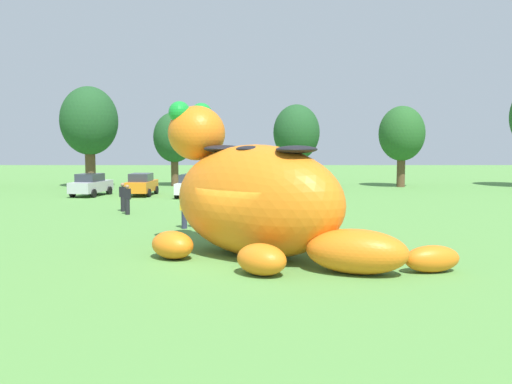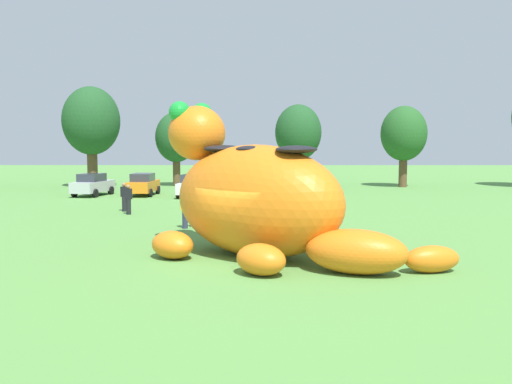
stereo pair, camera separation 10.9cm
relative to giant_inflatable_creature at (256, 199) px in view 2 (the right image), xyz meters
The scene contains 16 objects.
ground_plane 2.46m from the giant_inflatable_creature, 134.60° to the right, with size 160.00×160.00×0.00m, color #568E42.
giant_inflatable_creature is the anchor object (origin of this frame).
car_silver 25.67m from the giant_inflatable_creature, 119.67° to the left, with size 2.53×4.35×1.72m.
car_orange 24.26m from the giant_inflatable_creature, 111.47° to the left, with size 2.08×4.17×1.72m.
car_white 21.94m from the giant_inflatable_creature, 102.68° to the left, with size 2.34×4.29×1.72m.
car_green 21.36m from the giant_inflatable_creature, 93.32° to the left, with size 2.46×4.33×1.72m.
car_yellow 22.15m from the giant_inflatable_creature, 82.79° to the left, with size 2.04×4.15×1.72m.
tree_left 34.08m from the giant_inflatable_creature, 116.53° to the left, with size 5.14×5.14×9.13m.
tree_mid_left 32.81m from the giant_inflatable_creature, 103.54° to the left, with size 3.89×3.89×6.90m.
tree_centre_left 31.44m from the giant_inflatable_creature, 83.20° to the left, with size 4.26×4.26×7.57m.
tree_centre 33.64m from the giant_inflatable_creature, 66.57° to the left, with size 4.18×4.18×7.41m.
spectator_near_inflatable 15.07m from the giant_inflatable_creature, 121.86° to the left, with size 0.38×0.26×1.71m.
spectator_mid_field 13.57m from the giant_inflatable_creature, 122.83° to the left, with size 0.38×0.26×1.71m.
spectator_by_cars 7.31m from the giant_inflatable_creature, 118.53° to the left, with size 0.38×0.26×1.71m.
spectator_wandering 7.23m from the giant_inflatable_creature, 114.14° to the left, with size 0.38×0.26×1.71m.
spectator_far_side 18.80m from the giant_inflatable_creature, 94.41° to the left, with size 0.38×0.26×1.71m.
Camera 2 is at (1.02, -18.51, 4.10)m, focal length 38.35 mm.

